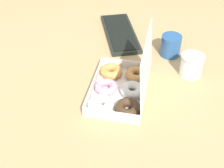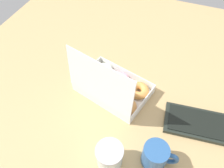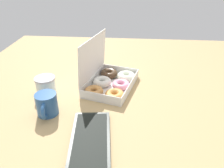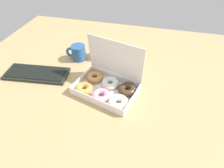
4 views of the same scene
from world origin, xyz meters
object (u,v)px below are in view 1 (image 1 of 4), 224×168
Objects in this scene: glass_jar at (192,65)px; coffee_mug at (171,45)px; keyboard at (120,33)px; donut_box at (122,87)px.

coffee_mug is at bearing -159.22° from glass_jar.
keyboard is 2.95× the size of coffee_mug.
glass_jar is (-11.24, 31.37, 1.50)cm from donut_box.
keyboard is at bearing 176.24° from donut_box.
glass_jar is at bearing 109.72° from donut_box.
donut_box is 2.77× the size of coffee_mug.
donut_box is 3.65× the size of glass_jar.
donut_box reaches higher than glass_jar.
keyboard is at bearing -140.67° from glass_jar.
glass_jar is (34.61, 28.36, 3.85)cm from keyboard.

